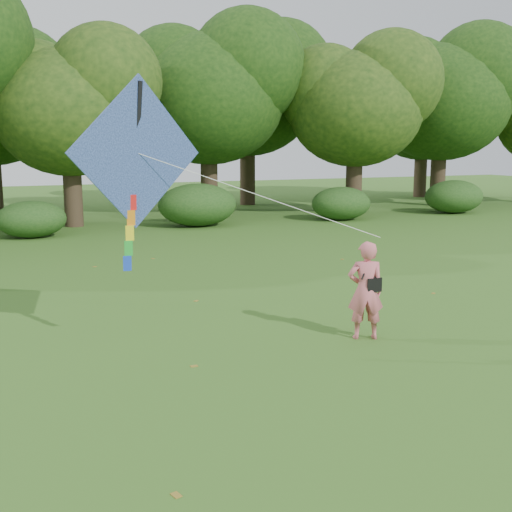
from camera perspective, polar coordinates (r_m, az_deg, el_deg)
name	(u,v)px	position (r m, az deg, el deg)	size (l,w,h in m)	color
ground	(363,357)	(11.21, 9.46, -8.81)	(100.00, 100.00, 0.00)	#265114
man_kite_flyer	(366,290)	(12.00, 9.71, -3.03)	(0.67, 0.44, 1.83)	#CA5F69
crossbody_bag	(372,284)	(12.01, 10.27, -2.44)	(0.43, 0.20, 0.72)	black
flying_kite	(137,156)	(11.01, -10.52, 8.78)	(5.42, 1.46, 3.27)	#2550A2
tree_line	(138,102)	(32.69, -10.46, 13.33)	(54.70, 15.30, 9.48)	#3A2D1E
shrub_band	(114,211)	(27.11, -12.53, 3.94)	(39.15, 3.22, 1.88)	#264919
fallen_leaves	(294,306)	(14.42, 3.37, -4.43)	(9.22, 14.65, 0.01)	olive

